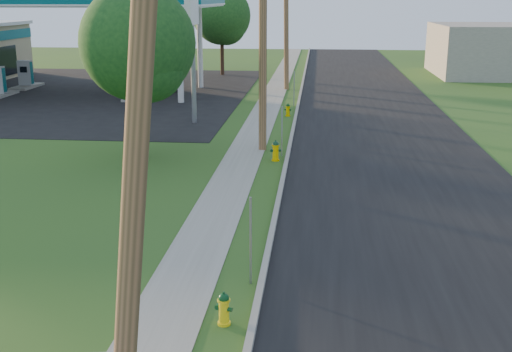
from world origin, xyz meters
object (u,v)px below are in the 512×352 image
Objects in this scene: utility_pole_mid at (263,27)px; utility_pole_far at (286,17)px; tree_lot at (223,18)px; price_pylon at (192,11)px; fuel_pump_ne at (137,87)px; utility_pole_near at (138,105)px; car_silver at (147,81)px; fuel_pump_se at (154,79)px; fuel_pump_sw at (26,78)px; tree_verge at (140,48)px; hydrant_near at (224,309)px; hydrant_far at (288,110)px; hydrant_mid at (276,151)px.

utility_pole_far is at bearing 90.00° from utility_pole_mid.
price_pylon is at bearing -85.74° from tree_lot.
fuel_pump_ne is 0.47× the size of price_pylon.
utility_pole_near reaches higher than tree_lot.
car_silver is at bearing 119.57° from utility_pole_mid.
fuel_pump_se is 0.98m from car_silver.
fuel_pump_sw is (-17.90, 35.00, -4.08)m from utility_pole_near.
fuel_pump_sw is at bearing 156.04° from fuel_pump_ne.
utility_pole_far reaches higher than fuel_pump_sw.
fuel_pump_ne is at bearing -23.96° from fuel_pump_sw.
utility_pole_far reaches higher than tree_verge.
hydrant_far is (0.14, 22.51, 0.00)m from hydrant_near.
price_pylon is 12.66m from car_silver.
hydrant_near is 0.84× the size of hydrant_mid.
fuel_pump_sw is 0.48× the size of tree_verge.
tree_verge is (-0.55, -7.41, -1.18)m from price_pylon.
tree_verge reaches higher than fuel_pump_se.
hydrant_near is at bearing -81.66° from tree_lot.
hydrant_near is (4.97, -12.77, -3.91)m from tree_verge.
fuel_pump_ne is at bearing -150.67° from utility_pole_far.
tree_verge is 9.62× the size of hydrant_near.
utility_pole_mid is 1.43× the size of price_pylon.
hydrant_near is (0.53, -32.68, -4.47)m from utility_pole_far.
tree_lot is at bearing 94.26° from price_pylon.
fuel_pump_sw is 8.85m from car_silver.
fuel_pump_sw is (-17.90, -1.00, -4.08)m from utility_pole_far.
utility_pole_far is 2.97× the size of fuel_pump_ne.
price_pylon is at bearing -153.83° from car_silver.
fuel_pump_sw is 9.00m from fuel_pump_se.
fuel_pump_se is at bearing 116.97° from hydrant_mid.
hydrant_mid is at bearing 87.67° from utility_pole_near.
utility_pole_mid is 14.15× the size of hydrant_far.
hydrant_far is (18.56, -9.17, -0.38)m from fuel_pump_sw.
car_silver is at bearing -167.86° from utility_pole_far.
hydrant_mid is 9.61m from hydrant_far.
fuel_pump_se is at bearing -11.98° from car_silver.
utility_pole_mid is 4.89m from tree_verge.
car_silver is at bearing 104.54° from tree_verge.
utility_pole_far is at bearing 91.91° from hydrant_mid.
utility_pole_near reaches higher than car_silver.
price_pylon reaches higher than fuel_pump_sw.
utility_pole_near is 16.70m from tree_verge.
hydrant_near is (5.95, -40.60, -4.16)m from tree_lot.
utility_pole_near is 2.96× the size of fuel_pump_sw.
fuel_pump_se is at bearing 106.58° from hydrant_near.
fuel_pump_ne is at bearing 106.64° from tree_verge.
hydrant_near is at bearing -71.19° from fuel_pump_ne.
utility_pole_near is at bearing -62.91° from fuel_pump_sw.
car_silver is at bearing 139.94° from hydrant_far.
fuel_pump_se is 13.26m from hydrant_far.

